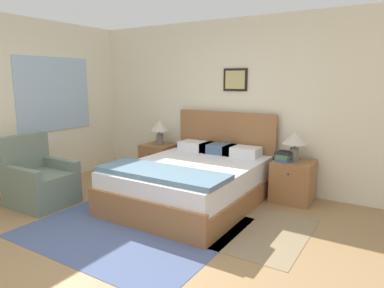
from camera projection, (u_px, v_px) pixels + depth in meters
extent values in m
plane|color=#99754C|center=(116.00, 258.00, 3.26)|extent=(16.00, 16.00, 0.00)
cube|color=beige|center=(240.00, 104.00, 5.36)|extent=(7.78, 0.06, 2.60)
cube|color=black|center=(235.00, 80.00, 5.29)|extent=(0.40, 0.02, 0.35)
cube|color=tan|center=(235.00, 80.00, 5.28)|extent=(0.33, 0.00, 0.28)
cube|color=beige|center=(51.00, 103.00, 5.59)|extent=(0.06, 5.18, 2.60)
cube|color=#9EBCDB|center=(55.00, 94.00, 5.58)|extent=(0.02, 1.36, 1.18)
cube|color=#47567F|center=(133.00, 227.00, 3.96)|extent=(2.23, 1.92, 0.01)
cube|color=#897556|center=(267.00, 233.00, 3.80)|extent=(0.86, 1.34, 0.01)
cube|color=#936038|center=(191.00, 193.00, 4.71)|extent=(1.67, 2.13, 0.28)
cube|color=#936038|center=(142.00, 203.00, 3.81)|extent=(1.67, 0.06, 0.08)
cube|color=silver|center=(191.00, 174.00, 4.66)|extent=(1.61, 2.04, 0.28)
cube|color=#936038|center=(225.00, 131.00, 5.44)|extent=(1.67, 0.06, 0.62)
cube|color=slate|center=(161.00, 173.00, 4.07)|extent=(1.64, 0.60, 0.06)
cube|color=silver|center=(196.00, 146.00, 5.50)|extent=(0.52, 0.32, 0.14)
cube|color=silver|center=(242.00, 151.00, 5.08)|extent=(0.52, 0.32, 0.14)
cube|color=slate|center=(218.00, 148.00, 5.29)|extent=(0.52, 0.32, 0.14)
cube|color=slate|center=(42.00, 189.00, 4.64)|extent=(0.79, 0.71, 0.44)
cube|color=slate|center=(24.00, 152.00, 4.72)|extent=(0.13, 0.70, 0.50)
cube|color=slate|center=(59.00, 163.00, 4.84)|extent=(0.78, 0.11, 0.14)
cube|color=slate|center=(19.00, 173.00, 4.33)|extent=(0.78, 0.11, 0.14)
cube|color=#936038|center=(159.00, 160.00, 5.97)|extent=(0.53, 0.50, 0.58)
sphere|color=#332D28|center=(150.00, 154.00, 5.72)|extent=(0.02, 0.02, 0.02)
cube|color=#936038|center=(293.00, 181.00, 4.77)|extent=(0.53, 0.50, 0.58)
sphere|color=#332D28|center=(288.00, 174.00, 4.52)|extent=(0.02, 0.02, 0.02)
cylinder|color=slate|center=(160.00, 139.00, 5.91)|extent=(0.12, 0.12, 0.18)
cylinder|color=slate|center=(160.00, 132.00, 5.89)|extent=(0.02, 0.02, 0.06)
cone|color=beige|center=(160.00, 125.00, 5.86)|extent=(0.34, 0.34, 0.19)
cylinder|color=slate|center=(294.00, 154.00, 4.71)|extent=(0.12, 0.12, 0.18)
cylinder|color=slate|center=(295.00, 146.00, 4.69)|extent=(0.02, 0.02, 0.06)
cone|color=beige|center=(295.00, 137.00, 4.66)|extent=(0.34, 0.34, 0.19)
cube|color=#335693|center=(284.00, 159.00, 4.73)|extent=(0.21, 0.28, 0.03)
cube|color=#4C7551|center=(285.00, 157.00, 4.72)|extent=(0.21, 0.29, 0.03)
cube|color=#4C7551|center=(285.00, 155.00, 4.72)|extent=(0.18, 0.24, 0.03)
cube|color=#232328|center=(285.00, 153.00, 4.71)|extent=(0.23, 0.25, 0.03)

